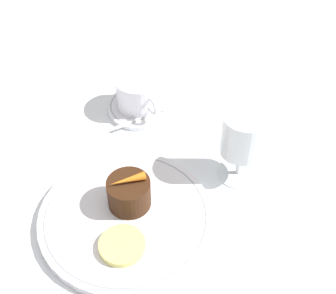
{
  "coord_description": "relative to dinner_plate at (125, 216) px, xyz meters",
  "views": [
    {
      "loc": [
        0.41,
        -0.18,
        0.61
      ],
      "look_at": [
        -0.07,
        0.1,
        0.04
      ],
      "focal_mm": 50.0,
      "sensor_mm": 36.0,
      "label": 1
    }
  ],
  "objects": [
    {
      "name": "dinner_plate",
      "position": [
        0.0,
        0.0,
        0.0
      ],
      "size": [
        0.28,
        0.28,
        0.01
      ],
      "color": "white",
      "rests_on": "ground_plane"
    },
    {
      "name": "dessert_cake",
      "position": [
        -0.02,
        0.01,
        0.03
      ],
      "size": [
        0.07,
        0.07,
        0.05
      ],
      "color": "#381E0F",
      "rests_on": "dinner_plate"
    },
    {
      "name": "pineapple_slice",
      "position": [
        0.05,
        -0.03,
        0.01
      ],
      "size": [
        0.07,
        0.07,
        0.01
      ],
      "color": "#EFE075",
      "rests_on": "dinner_plate"
    },
    {
      "name": "ground_plane",
      "position": [
        0.0,
        0.02,
        -0.01
      ],
      "size": [
        3.0,
        3.0,
        0.0
      ],
      "primitive_type": "plane",
      "color": "white"
    },
    {
      "name": "carrot_garnish",
      "position": [
        -0.02,
        0.01,
        0.06
      ],
      "size": [
        0.02,
        0.06,
        0.01
      ],
      "color": "orange",
      "rests_on": "dessert_cake"
    },
    {
      "name": "spoon",
      "position": [
        -0.19,
        0.15,
        0.0
      ],
      "size": [
        0.02,
        0.12,
        0.0
      ],
      "color": "silver",
      "rests_on": "saucer"
    },
    {
      "name": "wine_glass",
      "position": [
        0.01,
        0.21,
        0.08
      ],
      "size": [
        0.07,
        0.07,
        0.13
      ],
      "color": "silver",
      "rests_on": "ground_plane"
    },
    {
      "name": "coffee_cup",
      "position": [
        -0.23,
        0.15,
        0.03
      ],
      "size": [
        0.12,
        0.09,
        0.06
      ],
      "color": "white",
      "rests_on": "saucer"
    },
    {
      "name": "saucer",
      "position": [
        -0.22,
        0.15,
        -0.0
      ],
      "size": [
        0.13,
        0.13,
        0.01
      ],
      "color": "white",
      "rests_on": "ground_plane"
    }
  ]
}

